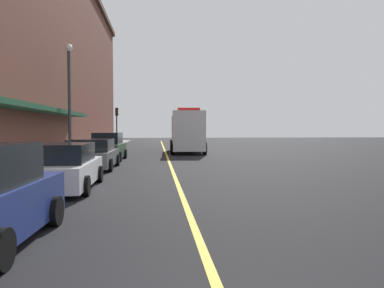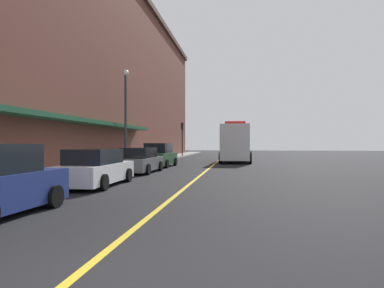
{
  "view_description": "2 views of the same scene",
  "coord_description": "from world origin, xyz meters",
  "px_view_note": "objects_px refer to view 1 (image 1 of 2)",
  "views": [
    {
      "loc": [
        -0.78,
        -3.05,
        2.07
      ],
      "look_at": [
        1.13,
        16.95,
        1.24
      ],
      "focal_mm": 35.01,
      "sensor_mm": 36.0,
      "label": 1
    },
    {
      "loc": [
        2.24,
        -4.03,
        1.83
      ],
      "look_at": [
        -0.86,
        18.02,
        1.76
      ],
      "focal_mm": 32.46,
      "sensor_mm": 36.0,
      "label": 2
    }
  ],
  "objects_px": {
    "parked_car_1": "(66,167)",
    "street_lamp_left": "(69,90)",
    "box_truck": "(187,132)",
    "parking_meter_0": "(67,148)",
    "parked_car_3": "(108,147)",
    "parked_car_2": "(96,155)",
    "traffic_light_near": "(117,119)",
    "parking_meter_1": "(73,147)"
  },
  "relations": [
    {
      "from": "street_lamp_left",
      "to": "parked_car_1",
      "type": "bearing_deg",
      "value": -78.19
    },
    {
      "from": "parking_meter_1",
      "to": "traffic_light_near",
      "type": "bearing_deg",
      "value": 89.84
    },
    {
      "from": "parked_car_3",
      "to": "street_lamp_left",
      "type": "bearing_deg",
      "value": 134.84
    },
    {
      "from": "parking_meter_1",
      "to": "traffic_light_near",
      "type": "height_order",
      "value": "traffic_light_near"
    },
    {
      "from": "parked_car_1",
      "to": "parked_car_2",
      "type": "height_order",
      "value": "parked_car_1"
    },
    {
      "from": "parked_car_2",
      "to": "traffic_light_near",
      "type": "height_order",
      "value": "traffic_light_near"
    },
    {
      "from": "parking_meter_1",
      "to": "street_lamp_left",
      "type": "distance_m",
      "value": 3.95
    },
    {
      "from": "parked_car_1",
      "to": "street_lamp_left",
      "type": "distance_m",
      "value": 10.8
    },
    {
      "from": "box_truck",
      "to": "parking_meter_0",
      "type": "relative_size",
      "value": 6.34
    },
    {
      "from": "box_truck",
      "to": "parking_meter_1",
      "type": "distance_m",
      "value": 13.55
    },
    {
      "from": "parked_car_1",
      "to": "parking_meter_0",
      "type": "distance_m",
      "value": 6.71
    },
    {
      "from": "parked_car_1",
      "to": "street_lamp_left",
      "type": "relative_size",
      "value": 0.71
    },
    {
      "from": "traffic_light_near",
      "to": "parked_car_3",
      "type": "bearing_deg",
      "value": -85.8
    },
    {
      "from": "parked_car_1",
      "to": "box_truck",
      "type": "bearing_deg",
      "value": -17.17
    },
    {
      "from": "parked_car_3",
      "to": "parking_meter_0",
      "type": "distance_m",
      "value": 5.47
    },
    {
      "from": "parked_car_3",
      "to": "traffic_light_near",
      "type": "height_order",
      "value": "traffic_light_near"
    },
    {
      "from": "parked_car_2",
      "to": "parking_meter_0",
      "type": "relative_size",
      "value": 3.51
    },
    {
      "from": "parking_meter_1",
      "to": "traffic_light_near",
      "type": "relative_size",
      "value": 0.31
    },
    {
      "from": "traffic_light_near",
      "to": "parked_car_2",
      "type": "bearing_deg",
      "value": -86.59
    },
    {
      "from": "parked_car_1",
      "to": "parked_car_3",
      "type": "xyz_separation_m",
      "value": [
        -0.05,
        11.81,
        0.1
      ]
    },
    {
      "from": "box_truck",
      "to": "parking_meter_0",
      "type": "bearing_deg",
      "value": -27.65
    },
    {
      "from": "parked_car_2",
      "to": "box_truck",
      "type": "xyz_separation_m",
      "value": [
        5.72,
        12.89,
        1.03
      ]
    },
    {
      "from": "box_truck",
      "to": "parking_meter_1",
      "type": "height_order",
      "value": "box_truck"
    },
    {
      "from": "parking_meter_0",
      "to": "traffic_light_near",
      "type": "xyz_separation_m",
      "value": [
        0.06,
        23.91,
        2.1
      ]
    },
    {
      "from": "box_truck",
      "to": "parked_car_1",
      "type": "bearing_deg",
      "value": -14.82
    },
    {
      "from": "box_truck",
      "to": "parked_car_2",
      "type": "bearing_deg",
      "value": -22.29
    },
    {
      "from": "parked_car_3",
      "to": "box_truck",
      "type": "height_order",
      "value": "box_truck"
    },
    {
      "from": "parked_car_1",
      "to": "street_lamp_left",
      "type": "height_order",
      "value": "street_lamp_left"
    },
    {
      "from": "parking_meter_0",
      "to": "box_truck",
      "type": "bearing_deg",
      "value": 60.72
    },
    {
      "from": "parked_car_1",
      "to": "parked_car_2",
      "type": "bearing_deg",
      "value": -0.79
    },
    {
      "from": "parking_meter_1",
      "to": "parked_car_2",
      "type": "bearing_deg",
      "value": -43.9
    },
    {
      "from": "parked_car_3",
      "to": "box_truck",
      "type": "xyz_separation_m",
      "value": [
        5.77,
        7.58,
        0.92
      ]
    },
    {
      "from": "street_lamp_left",
      "to": "box_truck",
      "type": "bearing_deg",
      "value": 50.43
    },
    {
      "from": "parked_car_1",
      "to": "parking_meter_0",
      "type": "relative_size",
      "value": 3.69
    },
    {
      "from": "parked_car_1",
      "to": "parking_meter_0",
      "type": "bearing_deg",
      "value": 12.03
    },
    {
      "from": "parking_meter_0",
      "to": "street_lamp_left",
      "type": "distance_m",
      "value": 4.81
    },
    {
      "from": "box_truck",
      "to": "traffic_light_near",
      "type": "height_order",
      "value": "traffic_light_near"
    },
    {
      "from": "parked_car_2",
      "to": "parking_meter_0",
      "type": "xyz_separation_m",
      "value": [
        -1.49,
        0.04,
        0.33
      ]
    },
    {
      "from": "parked_car_1",
      "to": "parked_car_2",
      "type": "relative_size",
      "value": 1.05
    },
    {
      "from": "parked_car_2",
      "to": "box_truck",
      "type": "relative_size",
      "value": 0.55
    },
    {
      "from": "parking_meter_0",
      "to": "parking_meter_1",
      "type": "relative_size",
      "value": 1.0
    },
    {
      "from": "parked_car_3",
      "to": "parking_meter_0",
      "type": "xyz_separation_m",
      "value": [
        -1.43,
        -5.27,
        0.22
      ]
    }
  ]
}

